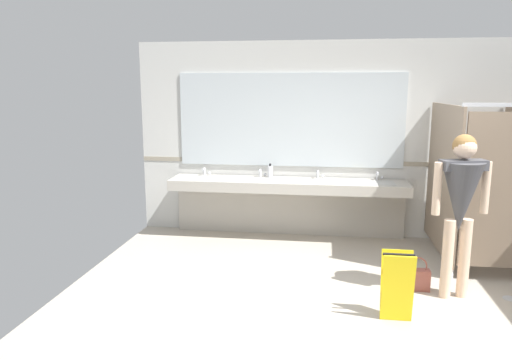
{
  "coord_description": "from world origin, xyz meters",
  "views": [
    {
      "loc": [
        -0.59,
        -4.33,
        2.08
      ],
      "look_at": [
        -1.35,
        0.94,
        1.06
      ],
      "focal_mm": 33.9,
      "sensor_mm": 36.0,
      "label": 1
    }
  ],
  "objects_px": {
    "soap_dispenser": "(270,171)",
    "handbag": "(417,279)",
    "wet_floor_sign": "(397,286)",
    "person_standing": "(461,196)"
  },
  "relations": [
    {
      "from": "handbag",
      "to": "person_standing",
      "type": "bearing_deg",
      "value": -19.94
    },
    {
      "from": "handbag",
      "to": "wet_floor_sign",
      "type": "height_order",
      "value": "wet_floor_sign"
    },
    {
      "from": "person_standing",
      "to": "wet_floor_sign",
      "type": "bearing_deg",
      "value": -137.1
    },
    {
      "from": "person_standing",
      "to": "handbag",
      "type": "xyz_separation_m",
      "value": [
        -0.34,
        0.12,
        -0.92
      ]
    },
    {
      "from": "handbag",
      "to": "soap_dispenser",
      "type": "distance_m",
      "value": 2.57
    },
    {
      "from": "person_standing",
      "to": "soap_dispenser",
      "type": "bearing_deg",
      "value": 138.47
    },
    {
      "from": "wet_floor_sign",
      "to": "person_standing",
      "type": "bearing_deg",
      "value": 42.9
    },
    {
      "from": "handbag",
      "to": "wet_floor_sign",
      "type": "xyz_separation_m",
      "value": [
        -0.31,
        -0.72,
        0.21
      ]
    },
    {
      "from": "soap_dispenser",
      "to": "handbag",
      "type": "bearing_deg",
      "value": -44.62
    },
    {
      "from": "person_standing",
      "to": "handbag",
      "type": "height_order",
      "value": "person_standing"
    }
  ]
}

